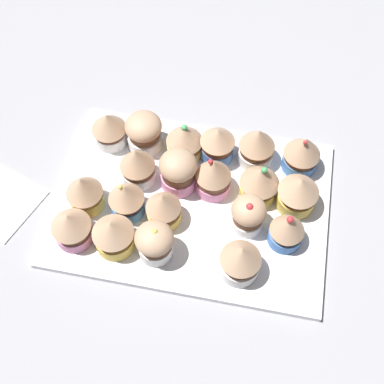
{
  "coord_description": "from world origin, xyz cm",
  "views": [
    {
      "loc": [
        -7.88,
        40.5,
        74.46
      ],
      "look_at": [
        0.0,
        0.0,
        4.2
      ],
      "focal_mm": 48.33,
      "sensor_mm": 36.0,
      "label": 1
    }
  ],
  "objects": [
    {
      "name": "cupcake_16",
      "position": [
        -9.16,
        10.28,
        4.93
      ],
      "size": [
        6.13,
        6.13,
        7.36
      ],
      "color": "white",
      "rests_on": "baking_tray"
    },
    {
      "name": "cupcake_18",
      "position": [
        10.13,
        9.67,
        4.74
      ],
      "size": [
        6.4,
        6.4,
        6.91
      ],
      "color": "#EFC651",
      "rests_on": "baking_tray"
    },
    {
      "name": "cupcake_4",
      "position": [
        10.12,
        -9.67,
        4.78
      ],
      "size": [
        6.21,
        6.21,
        6.98
      ],
      "color": "white",
      "rests_on": "baking_tray"
    },
    {
      "name": "cupcake_19",
      "position": [
        16.69,
        9.69,
        4.7
      ],
      "size": [
        6.16,
        6.16,
        6.82
      ],
      "color": "pink",
      "rests_on": "baking_tray"
    },
    {
      "name": "cupcake_1",
      "position": [
        -8.9,
        -10.17,
        5.18
      ],
      "size": [
        5.95,
        5.95,
        7.91
      ],
      "color": "white",
      "rests_on": "baking_tray"
    },
    {
      "name": "cupcake_12",
      "position": [
        -9.24,
        2.44,
        4.6
      ],
      "size": [
        5.42,
        5.42,
        7.06
      ],
      "color": "white",
      "rests_on": "baking_tray"
    },
    {
      "name": "cupcake_15",
      "position": [
        16.43,
        3.67,
        5.12
      ],
      "size": [
        5.84,
        5.84,
        7.54
      ],
      "color": "#EFC651",
      "rests_on": "baking_tray"
    },
    {
      "name": "cupcake_6",
      "position": [
        -16.38,
        -2.71,
        4.92
      ],
      "size": [
        6.5,
        6.5,
        7.22
      ],
      "color": "#EFC651",
      "rests_on": "baking_tray"
    },
    {
      "name": "cupcake_2",
      "position": [
        -2.44,
        -9.57,
        4.91
      ],
      "size": [
        5.82,
        5.82,
        7.18
      ],
      "color": "#477AC6",
      "rests_on": "baking_tray"
    },
    {
      "name": "cupcake_10",
      "position": [
        9.55,
        -2.85,
        5.0
      ],
      "size": [
        5.79,
        5.79,
        7.53
      ],
      "color": "white",
      "rests_on": "baking_tray"
    },
    {
      "name": "cupcake_13",
      "position": [
        3.74,
        3.91,
        4.76
      ],
      "size": [
        5.53,
        5.53,
        6.99
      ],
      "color": "#EFC651",
      "rests_on": "baking_tray"
    },
    {
      "name": "cupcake_9",
      "position": [
        2.8,
        -2.91,
        5.16
      ],
      "size": [
        6.12,
        6.12,
        7.74
      ],
      "color": "pink",
      "rests_on": "baking_tray"
    },
    {
      "name": "cupcake_14",
      "position": [
        9.69,
        3.53,
        4.9
      ],
      "size": [
        5.66,
        5.66,
        7.36
      ],
      "color": "#477AC6",
      "rests_on": "baking_tray"
    },
    {
      "name": "cupcake_17",
      "position": [
        3.72,
        9.85,
        4.76
      ],
      "size": [
        5.82,
        5.82,
        7.04
      ],
      "color": "white",
      "rests_on": "baking_tray"
    },
    {
      "name": "cupcake_8",
      "position": [
        -2.85,
        -3.11,
        5.1
      ],
      "size": [
        5.75,
        5.75,
        8.01
      ],
      "color": "pink",
      "rests_on": "baking_tray"
    },
    {
      "name": "cupcake_0",
      "position": [
        -16.34,
        -10.19,
        5.15
      ],
      "size": [
        6.05,
        6.05,
        7.92
      ],
      "color": "#477AC6",
      "rests_on": "baking_tray"
    },
    {
      "name": "ground_plane",
      "position": [
        0.0,
        0.0,
        -1.5
      ],
      "size": [
        180.0,
        180.0,
        3.0
      ],
      "primitive_type": "cube",
      "color": "#9E9EA3"
    },
    {
      "name": "cupcake_11",
      "position": [
        -15.38,
        3.95,
        4.75
      ],
      "size": [
        5.31,
        5.31,
        7.37
      ],
      "color": "#477AC6",
      "rests_on": "baking_tray"
    },
    {
      "name": "cupcake_5",
      "position": [
        16.07,
        -9.19,
        4.93
      ],
      "size": [
        5.94,
        5.94,
        7.13
      ],
      "color": "white",
      "rests_on": "baking_tray"
    },
    {
      "name": "baking_tray",
      "position": [
        0.0,
        0.0,
        0.6
      ],
      "size": [
        44.03,
        31.27,
        1.2
      ],
      "color": "silver",
      "rests_on": "ground_plane"
    },
    {
      "name": "cupcake_3",
      "position": [
        3.09,
        -9.28,
        4.63
      ],
      "size": [
        6.17,
        6.17,
        7.1
      ],
      "color": "#EFC651",
      "rests_on": "baking_tray"
    },
    {
      "name": "cupcake_7",
      "position": [
        -10.22,
        -3.47,
        5.04
      ],
      "size": [
        6.36,
        6.36,
        7.75
      ],
      "color": "#EFC651",
      "rests_on": "baking_tray"
    }
  ]
}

